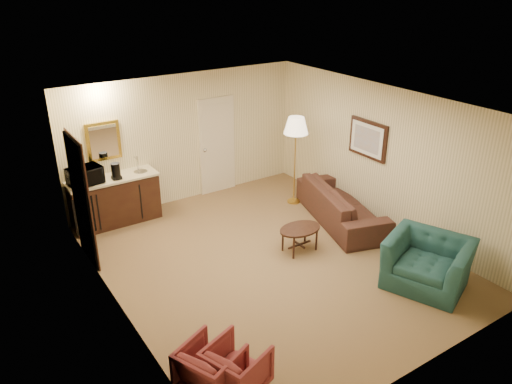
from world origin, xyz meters
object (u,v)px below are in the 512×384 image
Objects in this scene: wetbar_cabinet at (115,200)px; coffee_table at (300,239)px; waste_bin at (151,208)px; rose_chair_far at (236,366)px; microwave at (85,174)px; teal_armchair at (429,255)px; floor_lamp at (295,161)px; sofa at (342,199)px; coffee_maker at (116,171)px; rose_chair_near at (211,367)px.

wetbar_cabinet is 2.17× the size of coffee_table.
coffee_table reaches higher than waste_bin.
wetbar_cabinet reaches higher than rose_chair_far.
microwave is at bearing -174.12° from wetbar_cabinet.
rose_chair_far is at bearing -140.83° from coffee_table.
microwave is (-3.72, 4.54, 0.60)m from teal_armchair.
floor_lamp is 4.00m from microwave.
coffee_maker is at bearing 75.22° from sofa.
rose_chair_near reaches higher than rose_chair_far.
microwave reaches higher than teal_armchair.
floor_lamp reaches higher than wetbar_cabinet.
rose_chair_near is (-4.10, -2.34, -0.13)m from sofa.
teal_armchair is 5.52m from coffee_maker.
teal_armchair is (3.23, -4.59, 0.05)m from wetbar_cabinet.
floor_lamp is 6.58× the size of waste_bin.
microwave reaches higher than sofa.
microwave reaches higher than coffee_maker.
coffee_table is (-1.35, -0.45, -0.24)m from sofa.
waste_bin is 1.50m from microwave.
sofa is 1.44m from coffee_table.
floor_lamp is at bearing -64.61° from rose_chair_far.
coffee_table is 1.32× the size of microwave.
wetbar_cabinet is 4.66m from rose_chair_near.
sofa is 4.71m from microwave.
wetbar_cabinet is 2.87× the size of microwave.
teal_armchair is at bearing -113.07° from rose_chair_near.
waste_bin is at bearing -11.08° from microwave.
coffee_table is (2.75, 1.89, -0.11)m from rose_chair_near.
waste_bin is (1.15, 4.56, -0.19)m from rose_chair_near.
wetbar_cabinet is at bearing 173.85° from waste_bin.
wetbar_cabinet is 0.73m from waste_bin.
coffee_table is at bearing -50.65° from wetbar_cabinet.
teal_armchair reaches higher than coffee_table.
wetbar_cabinet is at bearing 108.66° from coffee_maker.
sofa is 1.99× the size of teal_armchair.
rose_chair_far is 3.23m from coffee_table.
wetbar_cabinet is 2.54× the size of rose_chair_far.
coffee_maker is (0.05, -0.12, 0.61)m from wetbar_cabinet.
floor_lamp reaches higher than rose_chair_near.
rose_chair_far is 1.13× the size of microwave.
coffee_maker reaches higher than coffee_table.
teal_armchair reaches higher than rose_chair_far.
rose_chair_far is 4.80m from microwave.
wetbar_cabinet is 0.90× the size of floor_lamp.
microwave is (-0.24, 4.73, 0.79)m from rose_chair_far.
floor_lamp is at bearing -71.44° from rose_chair_near.
sofa reaches higher than waste_bin.
waste_bin is (-2.70, 1.07, -0.77)m from floor_lamp.
sofa is at bearing -34.46° from coffee_maker.
coffee_maker is at bearing -30.57° from rose_chair_near.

